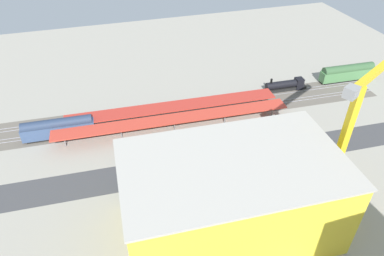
{
  "coord_description": "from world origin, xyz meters",
  "views": [
    {
      "loc": [
        21.48,
        64.87,
        59.56
      ],
      "look_at": [
        2.05,
        -0.62,
        8.92
      ],
      "focal_mm": 33.0,
      "sensor_mm": 36.0,
      "label": 1
    }
  ],
  "objects_px": {
    "freight_coach_far": "(58,128)",
    "tower_crane": "(352,127)",
    "parked_car_1": "(261,142)",
    "street_tree_0": "(185,163)",
    "parked_car_0": "(289,136)",
    "street_tree_1": "(143,176)",
    "parked_car_2": "(234,147)",
    "street_tree_2": "(294,146)",
    "construction_building": "(231,197)",
    "parked_car_4": "(173,157)",
    "parked_car_5": "(140,165)",
    "traffic_light": "(133,150)",
    "parked_car_3": "(205,153)",
    "street_tree_3": "(249,157)",
    "passenger_coach": "(347,72)",
    "platform_canopy_near": "(174,119)",
    "box_truck_0": "(248,154)",
    "platform_canopy_far": "(174,106)",
    "locomotive": "(287,85)"
  },
  "relations": [
    {
      "from": "parked_car_1",
      "to": "traffic_light",
      "type": "bearing_deg",
      "value": -2.74
    },
    {
      "from": "parked_car_0",
      "to": "platform_canopy_far",
      "type": "bearing_deg",
      "value": -33.78
    },
    {
      "from": "platform_canopy_near",
      "to": "locomotive",
      "type": "height_order",
      "value": "locomotive"
    },
    {
      "from": "parked_car_3",
      "to": "parked_car_5",
      "type": "xyz_separation_m",
      "value": [
        16.77,
        -0.32,
        0.02
      ]
    },
    {
      "from": "platform_canopy_near",
      "to": "street_tree_0",
      "type": "distance_m",
      "value": 20.22
    },
    {
      "from": "platform_canopy_far",
      "to": "parked_car_3",
      "type": "height_order",
      "value": "platform_canopy_far"
    },
    {
      "from": "platform_canopy_near",
      "to": "parked_car_4",
      "type": "height_order",
      "value": "platform_canopy_near"
    },
    {
      "from": "freight_coach_far",
      "to": "street_tree_2",
      "type": "relative_size",
      "value": 3.07
    },
    {
      "from": "passenger_coach",
      "to": "parked_car_5",
      "type": "bearing_deg",
      "value": 17.29
    },
    {
      "from": "platform_canopy_near",
      "to": "construction_building",
      "type": "distance_m",
      "value": 35.57
    },
    {
      "from": "box_truck_0",
      "to": "street_tree_2",
      "type": "relative_size",
      "value": 1.6
    },
    {
      "from": "box_truck_0",
      "to": "traffic_light",
      "type": "distance_m",
      "value": 28.52
    },
    {
      "from": "platform_canopy_far",
      "to": "street_tree_3",
      "type": "bearing_deg",
      "value": 112.41
    },
    {
      "from": "construction_building",
      "to": "street_tree_1",
      "type": "relative_size",
      "value": 4.89
    },
    {
      "from": "parked_car_1",
      "to": "street_tree_0",
      "type": "bearing_deg",
      "value": 17.96
    },
    {
      "from": "freight_coach_far",
      "to": "tower_crane",
      "type": "bearing_deg",
      "value": 147.35
    },
    {
      "from": "parked_car_4",
      "to": "parked_car_5",
      "type": "height_order",
      "value": "parked_car_5"
    },
    {
      "from": "parked_car_0",
      "to": "street_tree_1",
      "type": "bearing_deg",
      "value": 11.77
    },
    {
      "from": "parked_car_5",
      "to": "parked_car_2",
      "type": "bearing_deg",
      "value": 179.74
    },
    {
      "from": "street_tree_0",
      "to": "street_tree_1",
      "type": "distance_m",
      "value": 9.98
    },
    {
      "from": "parked_car_0",
      "to": "tower_crane",
      "type": "bearing_deg",
      "value": 89.83
    },
    {
      "from": "parked_car_0",
      "to": "street_tree_0",
      "type": "bearing_deg",
      "value": 13.6
    },
    {
      "from": "parked_car_0",
      "to": "tower_crane",
      "type": "relative_size",
      "value": 0.15
    },
    {
      "from": "parked_car_2",
      "to": "box_truck_0",
      "type": "distance_m",
      "value": 5.06
    },
    {
      "from": "freight_coach_far",
      "to": "platform_canopy_near",
      "type": "bearing_deg",
      "value": 169.19
    },
    {
      "from": "street_tree_0",
      "to": "parked_car_2",
      "type": "bearing_deg",
      "value": -154.21
    },
    {
      "from": "street_tree_0",
      "to": "construction_building",
      "type": "bearing_deg",
      "value": 107.89
    },
    {
      "from": "parked_car_0",
      "to": "traffic_light",
      "type": "xyz_separation_m",
      "value": [
        41.98,
        -1.45,
        3.99
      ]
    },
    {
      "from": "parked_car_1",
      "to": "parked_car_4",
      "type": "relative_size",
      "value": 1.17
    },
    {
      "from": "parked_car_2",
      "to": "street_tree_3",
      "type": "xyz_separation_m",
      "value": [
        0.1,
        8.8,
        3.95
      ]
    },
    {
      "from": "parked_car_1",
      "to": "street_tree_1",
      "type": "bearing_deg",
      "value": 14.43
    },
    {
      "from": "construction_building",
      "to": "street_tree_3",
      "type": "height_order",
      "value": "construction_building"
    },
    {
      "from": "parked_car_4",
      "to": "street_tree_0",
      "type": "xyz_separation_m",
      "value": [
        -0.99,
        7.98,
        4.93
      ]
    },
    {
      "from": "box_truck_0",
      "to": "street_tree_3",
      "type": "height_order",
      "value": "street_tree_3"
    },
    {
      "from": "tower_crane",
      "to": "platform_canopy_near",
      "type": "bearing_deg",
      "value": -48.3
    },
    {
      "from": "platform_canopy_near",
      "to": "parked_car_4",
      "type": "xyz_separation_m",
      "value": [
        3.49,
        12.01,
        -3.11
      ]
    },
    {
      "from": "parked_car_4",
      "to": "street_tree_2",
      "type": "distance_m",
      "value": 30.37
    },
    {
      "from": "parked_car_1",
      "to": "parked_car_5",
      "type": "height_order",
      "value": "parked_car_5"
    },
    {
      "from": "freight_coach_far",
      "to": "parked_car_0",
      "type": "bearing_deg",
      "value": 162.96
    },
    {
      "from": "parked_car_2",
      "to": "parked_car_4",
      "type": "height_order",
      "value": "parked_car_2"
    },
    {
      "from": "passenger_coach",
      "to": "street_tree_3",
      "type": "bearing_deg",
      "value": 32.39
    },
    {
      "from": "parked_car_3",
      "to": "street_tree_3",
      "type": "distance_m",
      "value": 12.25
    },
    {
      "from": "parked_car_0",
      "to": "street_tree_1",
      "type": "height_order",
      "value": "street_tree_1"
    },
    {
      "from": "freight_coach_far",
      "to": "construction_building",
      "type": "xyz_separation_m",
      "value": [
        -33.25,
        41.06,
        5.51
      ]
    },
    {
      "from": "street_tree_2",
      "to": "passenger_coach",
      "type": "bearing_deg",
      "value": -140.86
    },
    {
      "from": "box_truck_0",
      "to": "street_tree_2",
      "type": "distance_m",
      "value": 11.69
    },
    {
      "from": "parked_car_0",
      "to": "traffic_light",
      "type": "bearing_deg",
      "value": -1.98
    },
    {
      "from": "parked_car_2",
      "to": "street_tree_1",
      "type": "bearing_deg",
      "value": 18.42
    },
    {
      "from": "parked_car_0",
      "to": "street_tree_0",
      "type": "distance_m",
      "value": 32.62
    },
    {
      "from": "street_tree_0",
      "to": "street_tree_2",
      "type": "height_order",
      "value": "street_tree_0"
    }
  ]
}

